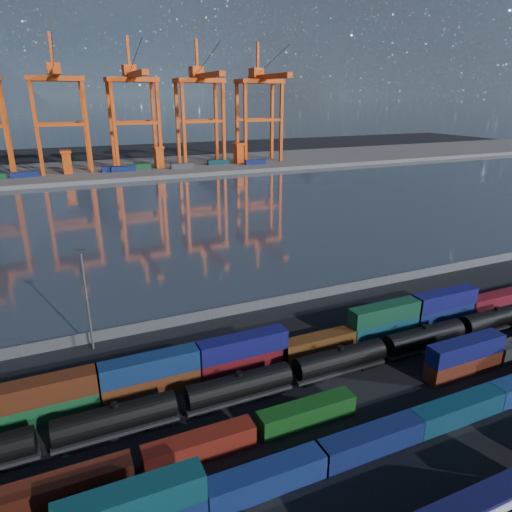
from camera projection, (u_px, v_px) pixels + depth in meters
name	position (u px, v px, depth m)	size (l,w,h in m)	color
ground	(347.00, 394.00, 61.27)	(700.00, 700.00, 0.00)	black
harbor_water	(164.00, 216.00, 151.74)	(700.00, 700.00, 0.00)	#2F3844
far_quay	(118.00, 169.00, 241.87)	(700.00, 70.00, 2.00)	#514F4C
distant_mountains	(66.00, 33.00, 1390.93)	(2470.00, 1100.00, 520.00)	#1E2630
container_row_south	(322.00, 453.00, 48.17)	(141.26, 2.65, 5.65)	#474A4D
container_row_mid	(348.00, 397.00, 57.54)	(117.47, 2.55, 5.44)	#424447
container_row_north	(250.00, 355.00, 66.06)	(142.29, 2.68, 5.70)	navy
tanker_string	(181.00, 402.00, 56.03)	(122.99, 3.11, 4.45)	black
waterfront_fence	(260.00, 305.00, 85.06)	(160.12, 0.12, 2.20)	#595B5E
yard_light_mast	(86.00, 295.00, 69.06)	(1.60, 0.40, 16.60)	slate
gantry_cranes	(96.00, 91.00, 220.16)	(200.25, 48.48, 65.65)	#DA450F
quay_containers	(99.00, 170.00, 224.36)	(172.58, 10.99, 2.60)	navy
straddle_carriers	(115.00, 159.00, 230.03)	(140.00, 7.00, 11.10)	#DA450F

